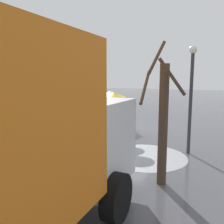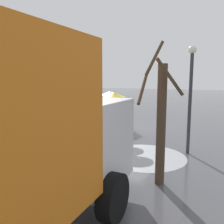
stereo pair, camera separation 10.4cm
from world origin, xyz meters
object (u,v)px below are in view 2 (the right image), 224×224
shopping_cart_vendor (125,120)px  pedestrian_black_side (110,102)px  cargo_van_parked_right (62,107)px  hand_dolly_boxes (110,119)px  street_lamp (191,89)px  pedestrian_pink_side (113,104)px  bare_tree_near (160,120)px

shopping_cart_vendor → pedestrian_black_side: size_ratio=0.47×
cargo_van_parked_right → shopping_cart_vendor: 3.61m
hand_dolly_boxes → street_lamp: size_ratio=0.34×
pedestrian_pink_side → bare_tree_near: (-3.03, 3.68, 0.11)m
street_lamp → cargo_van_parked_right: bearing=-13.7°
shopping_cart_vendor → pedestrian_pink_side: size_ratio=0.47×
cargo_van_parked_right → hand_dolly_boxes: size_ratio=4.14×
hand_dolly_boxes → pedestrian_pink_side: pedestrian_pink_side is taller
shopping_cart_vendor → street_lamp: (-3.48, 2.42, 1.80)m
shopping_cart_vendor → bare_tree_near: 6.27m
pedestrian_pink_side → pedestrian_black_side: bearing=-55.7°
cargo_van_parked_right → hand_dolly_boxes: cargo_van_parked_right is taller
pedestrian_black_side → cargo_van_parked_right: bearing=0.2°
cargo_van_parked_right → hand_dolly_boxes: bearing=-159.7°
hand_dolly_boxes → street_lamp: street_lamp is taller
bare_tree_near → hand_dolly_boxes: bearing=-53.7°
hand_dolly_boxes → street_lamp: (-4.42, 2.64, 1.84)m
shopping_cart_vendor → hand_dolly_boxes: (0.95, -0.23, -0.04)m
hand_dolly_boxes → pedestrian_pink_side: 2.38m
cargo_van_parked_right → street_lamp: bearing=166.3°
hand_dolly_boxes → street_lamp: 5.47m
pedestrian_pink_side → street_lamp: 3.56m
bare_tree_near → street_lamp: 3.00m
cargo_van_parked_right → pedestrian_black_side: size_ratio=2.54×
hand_dolly_boxes → pedestrian_black_side: (-0.41, 0.93, 1.04)m
shopping_cart_vendor → cargo_van_parked_right: bearing=11.6°
hand_dolly_boxes → pedestrian_black_side: pedestrian_black_side is taller
cargo_van_parked_right → shopping_cart_vendor: cargo_van_parked_right is taller
pedestrian_pink_side → bare_tree_near: 4.77m
cargo_van_parked_right → pedestrian_black_side: (-2.95, -0.01, 0.39)m
shopping_cart_vendor → pedestrian_black_side: 1.34m
bare_tree_near → street_lamp: street_lamp is taller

